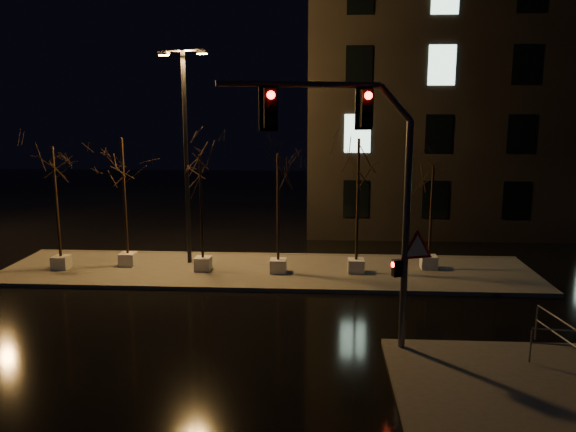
{
  "coord_description": "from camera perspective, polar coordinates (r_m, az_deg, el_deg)",
  "views": [
    {
      "loc": [
        2.18,
        -16.46,
        6.73
      ],
      "look_at": [
        0.99,
        3.97,
        2.8
      ],
      "focal_mm": 35.0,
      "sensor_mm": 36.0,
      "label": 1
    }
  ],
  "objects": [
    {
      "name": "median",
      "position": [
        23.53,
        -2.12,
        -5.57
      ],
      "size": [
        22.0,
        5.0,
        0.15
      ],
      "primitive_type": "cube",
      "color": "#4E4C46",
      "rests_on": "ground"
    },
    {
      "name": "tree_4",
      "position": [
        22.36,
        7.16,
        4.76
      ],
      "size": [
        1.8,
        1.8,
        5.58
      ],
      "color": "silver",
      "rests_on": "median"
    },
    {
      "name": "guard_rail_a",
      "position": [
        16.63,
        27.2,
        -11.37
      ],
      "size": [
        2.22,
        0.3,
        0.96
      ],
      "rotation": [
        0.0,
        0.0,
        -0.12
      ],
      "color": "#57595F",
      "rests_on": "sidewalk_corner"
    },
    {
      "name": "tree_1",
      "position": [
        24.19,
        -16.43,
        4.81
      ],
      "size": [
        1.8,
        1.8,
        5.55
      ],
      "color": "silver",
      "rests_on": "median"
    },
    {
      "name": "guard_rail_b",
      "position": [
        16.98,
        25.78,
        -10.56
      ],
      "size": [
        0.39,
        2.23,
        1.07
      ],
      "rotation": [
        0.0,
        0.0,
        1.72
      ],
      "color": "#57595F",
      "rests_on": "sidewalk_corner"
    },
    {
      "name": "ground",
      "position": [
        17.92,
        -3.97,
        -11.22
      ],
      "size": [
        90.0,
        90.0,
        0.0
      ],
      "primitive_type": "plane",
      "color": "black",
      "rests_on": "ground"
    },
    {
      "name": "tree_3",
      "position": [
        22.24,
        -1.03,
        3.6
      ],
      "size": [
        1.8,
        1.8,
        4.97
      ],
      "color": "silver",
      "rests_on": "median"
    },
    {
      "name": "building",
      "position": [
        36.44,
        22.73,
        11.25
      ],
      "size": [
        25.0,
        12.0,
        15.0
      ],
      "primitive_type": "cube",
      "color": "black",
      "rests_on": "ground"
    },
    {
      "name": "sidewalk_corner",
      "position": [
        15.51,
        23.95,
        -15.53
      ],
      "size": [
        7.0,
        5.0,
        0.15
      ],
      "primitive_type": "cube",
      "color": "#4E4C46",
      "rests_on": "ground"
    },
    {
      "name": "tree_0",
      "position": [
        24.62,
        -22.65,
        3.93
      ],
      "size": [
        1.8,
        1.8,
        5.22
      ],
      "color": "silver",
      "rests_on": "median"
    },
    {
      "name": "tree_2",
      "position": [
        22.85,
        -8.87,
        3.54
      ],
      "size": [
        1.8,
        1.8,
        4.9
      ],
      "color": "silver",
      "rests_on": "median"
    },
    {
      "name": "streetlight_main",
      "position": [
        24.01,
        -10.36,
        7.3
      ],
      "size": [
        2.2,
        0.87,
        8.95
      ],
      "rotation": [
        0.0,
        0.0,
        -0.29
      ],
      "color": "black",
      "rests_on": "median"
    },
    {
      "name": "traffic_signal_mast",
      "position": [
        14.75,
        8.04,
        3.63
      ],
      "size": [
        5.65,
        1.94,
        7.23
      ],
      "rotation": [
        0.0,
        0.0,
        0.33
      ],
      "color": "#57595F",
      "rests_on": "sidewalk_corner"
    },
    {
      "name": "tree_5",
      "position": [
        23.6,
        14.45,
        2.8
      ],
      "size": [
        1.8,
        1.8,
        4.49
      ],
      "color": "silver",
      "rests_on": "median"
    }
  ]
}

